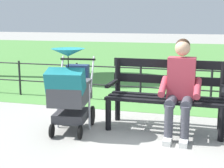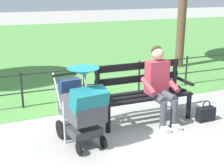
% 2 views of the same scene
% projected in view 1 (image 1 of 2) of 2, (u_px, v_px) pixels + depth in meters
% --- Properties ---
extents(ground_plane, '(60.00, 60.00, 0.00)m').
position_uv_depth(ground_plane, '(122.00, 127.00, 4.78)').
color(ground_plane, '#9E9B93').
extents(grass_lawn, '(40.00, 16.00, 0.01)m').
position_uv_depth(grass_lawn, '(175.00, 58.00, 13.10)').
color(grass_lawn, '#518E42').
rests_on(grass_lawn, ground).
extents(park_bench, '(1.61, 0.63, 0.96)m').
position_uv_depth(park_bench, '(166.00, 92.00, 4.63)').
color(park_bench, black).
rests_on(park_bench, ground).
extents(person_on_bench, '(0.54, 0.74, 1.28)m').
position_uv_depth(person_on_bench, '(180.00, 85.00, 4.33)').
color(person_on_bench, '#42424C').
rests_on(person_on_bench, ground).
extents(stroller, '(0.61, 0.94, 1.15)m').
position_uv_depth(stroller, '(70.00, 89.00, 4.47)').
color(stroller, black).
rests_on(stroller, ground).
extents(park_fence, '(7.47, 0.04, 0.70)m').
position_uv_depth(park_fence, '(155.00, 81.00, 5.97)').
color(park_fence, black).
rests_on(park_fence, ground).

